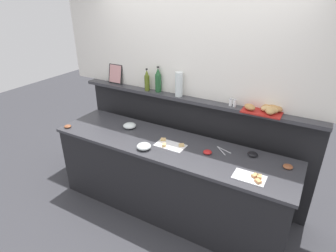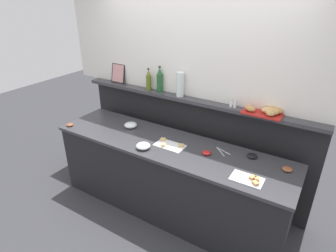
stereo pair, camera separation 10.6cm
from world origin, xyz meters
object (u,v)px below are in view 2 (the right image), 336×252
at_px(condiment_bowl_teal, 70,125).
at_px(serving_tongs, 222,151).
at_px(bread_basket, 268,110).
at_px(glass_bowl_medium, 143,146).
at_px(condiment_bowl_cream, 252,156).
at_px(glass_bowl_large, 131,125).
at_px(olive_oil_bottle, 149,81).
at_px(salt_shaker, 231,103).
at_px(framed_picture, 118,73).
at_px(condiment_bowl_red, 206,153).
at_px(sandwich_platter_rear, 249,179).
at_px(water_carafe, 180,84).
at_px(condiment_bowl_dark, 287,169).
at_px(pepper_shaker, 235,104).
at_px(sandwich_platter_front, 170,145).
at_px(wine_bottle_green, 160,80).

height_order(condiment_bowl_teal, serving_tongs, condiment_bowl_teal).
bearing_deg(bread_basket, glass_bowl_medium, -147.11).
xyz_separation_m(glass_bowl_medium, condiment_bowl_teal, (-1.11, -0.03, -0.01)).
bearing_deg(condiment_bowl_cream, condiment_bowl_teal, -167.72).
height_order(glass_bowl_large, olive_oil_bottle, olive_oil_bottle).
bearing_deg(salt_shaker, bread_basket, 1.85).
bearing_deg(bread_basket, framed_picture, 179.26).
bearing_deg(condiment_bowl_cream, glass_bowl_medium, -157.35).
relative_size(condiment_bowl_red, olive_oil_bottle, 0.33).
distance_m(condiment_bowl_cream, condiment_bowl_teal, 2.21).
xyz_separation_m(sandwich_platter_rear, glass_bowl_large, (-1.58, 0.29, 0.02)).
bearing_deg(framed_picture, glass_bowl_large, -38.66).
distance_m(glass_bowl_medium, condiment_bowl_cream, 1.14).
relative_size(condiment_bowl_red, water_carafe, 0.31).
distance_m(condiment_bowl_teal, salt_shaker, 1.99).
relative_size(sandwich_platter_rear, water_carafe, 0.99).
xyz_separation_m(sandwich_platter_rear, salt_shaker, (-0.45, 0.64, 0.43)).
height_order(condiment_bowl_dark, framed_picture, framed_picture).
distance_m(condiment_bowl_teal, bread_basket, 2.35).
distance_m(pepper_shaker, framed_picture, 1.66).
distance_m(sandwich_platter_rear, bread_basket, 0.78).
height_order(pepper_shaker, framed_picture, framed_picture).
bearing_deg(water_carafe, condiment_bowl_teal, -148.42).
bearing_deg(pepper_shaker, water_carafe, 180.00).
bearing_deg(glass_bowl_medium, glass_bowl_large, 142.66).
distance_m(sandwich_platter_front, framed_picture, 1.35).
bearing_deg(sandwich_platter_rear, condiment_bowl_cream, 102.92).
distance_m(condiment_bowl_teal, pepper_shaker, 2.03).
distance_m(olive_oil_bottle, wine_bottle_green, 0.15).
xyz_separation_m(bread_basket, water_carafe, (-1.02, -0.01, 0.11)).
height_order(glass_bowl_large, condiment_bowl_cream, glass_bowl_large).
relative_size(bread_basket, framed_picture, 1.58).
relative_size(condiment_bowl_dark, salt_shaker, 1.07).
bearing_deg(glass_bowl_medium, condiment_bowl_dark, 15.21).
xyz_separation_m(condiment_bowl_dark, pepper_shaker, (-0.66, 0.31, 0.42)).
relative_size(glass_bowl_medium, condiment_bowl_red, 1.72).
xyz_separation_m(sandwich_platter_front, pepper_shaker, (0.52, 0.49, 0.43)).
relative_size(serving_tongs, framed_picture, 0.69).
xyz_separation_m(glass_bowl_large, olive_oil_bottle, (0.05, 0.35, 0.49)).
relative_size(sandwich_platter_front, bread_basket, 0.80).
height_order(condiment_bowl_cream, condiment_bowl_red, condiment_bowl_cream).
height_order(wine_bottle_green, framed_picture, wine_bottle_green).
xyz_separation_m(salt_shaker, bread_basket, (0.39, 0.01, -0.01)).
distance_m(condiment_bowl_red, olive_oil_bottle, 1.22).
bearing_deg(salt_shaker, pepper_shaker, 0.00).
distance_m(glass_bowl_medium, condiment_bowl_teal, 1.11).
distance_m(glass_bowl_medium, bread_basket, 1.35).
distance_m(condiment_bowl_dark, olive_oil_bottle, 1.88).
height_order(sandwich_platter_rear, sandwich_platter_front, same).
relative_size(glass_bowl_medium, olive_oil_bottle, 0.57).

